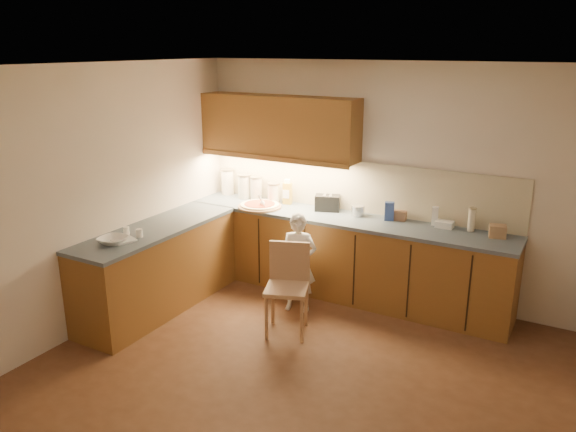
# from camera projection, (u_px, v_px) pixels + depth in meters

# --- Properties ---
(room) EXTENTS (4.54, 4.50, 2.62)m
(room) POSITION_uv_depth(u_px,v_px,m) (302.00, 187.00, 4.42)
(room) COLOR #53301C
(room) RESTS_ON ground
(l_counter) EXTENTS (3.77, 2.62, 0.92)m
(l_counter) POSITION_uv_depth(u_px,v_px,m) (280.00, 260.00, 6.25)
(l_counter) COLOR brown
(l_counter) RESTS_ON ground
(backsplash) EXTENTS (3.75, 0.02, 0.58)m
(backsplash) POSITION_uv_depth(u_px,v_px,m) (354.00, 186.00, 6.39)
(backsplash) COLOR beige
(backsplash) RESTS_ON l_counter
(upper_cabinets) EXTENTS (1.95, 0.36, 0.73)m
(upper_cabinets) POSITION_uv_depth(u_px,v_px,m) (279.00, 126.00, 6.49)
(upper_cabinets) COLOR brown
(upper_cabinets) RESTS_ON ground
(pizza_on_board) EXTENTS (0.51, 0.51, 0.21)m
(pizza_on_board) POSITION_uv_depth(u_px,v_px,m) (260.00, 206.00, 6.60)
(pizza_on_board) COLOR #A47B52
(pizza_on_board) RESTS_ON l_counter
(child) EXTENTS (0.45, 0.35, 1.08)m
(child) POSITION_uv_depth(u_px,v_px,m) (298.00, 263.00, 5.95)
(child) COLOR white
(child) RESTS_ON ground
(wooden_chair) EXTENTS (0.52, 0.52, 0.90)m
(wooden_chair) POSITION_uv_depth(u_px,v_px,m) (288.00, 281.00, 5.52)
(wooden_chair) COLOR tan
(wooden_chair) RESTS_ON ground
(mixing_bowl) EXTENTS (0.31, 0.31, 0.07)m
(mixing_bowl) POSITION_uv_depth(u_px,v_px,m) (113.00, 240.00, 5.39)
(mixing_bowl) COLOR white
(mixing_bowl) RESTS_ON l_counter
(canister_a) EXTENTS (0.16, 0.16, 0.33)m
(canister_a) POSITION_uv_depth(u_px,v_px,m) (228.00, 182.00, 7.14)
(canister_a) COLOR white
(canister_a) RESTS_ON l_counter
(canister_b) EXTENTS (0.17, 0.17, 0.31)m
(canister_b) POSITION_uv_depth(u_px,v_px,m) (245.00, 186.00, 6.96)
(canister_b) COLOR silver
(canister_b) RESTS_ON l_counter
(canister_c) EXTENTS (0.16, 0.16, 0.29)m
(canister_c) POSITION_uv_depth(u_px,v_px,m) (256.00, 188.00, 6.91)
(canister_c) COLOR beige
(canister_c) RESTS_ON l_counter
(canister_d) EXTENTS (0.15, 0.15, 0.24)m
(canister_d) POSITION_uv_depth(u_px,v_px,m) (274.00, 193.00, 6.77)
(canister_d) COLOR silver
(canister_d) RESTS_ON l_counter
(oil_jug) EXTENTS (0.11, 0.09, 0.30)m
(oil_jug) POSITION_uv_depth(u_px,v_px,m) (287.00, 193.00, 6.71)
(oil_jug) COLOR gold
(oil_jug) RESTS_ON l_counter
(toaster) EXTENTS (0.32, 0.25, 0.19)m
(toaster) POSITION_uv_depth(u_px,v_px,m) (327.00, 203.00, 6.45)
(toaster) COLOR black
(toaster) RESTS_ON l_counter
(steel_pot) EXTENTS (0.15, 0.15, 0.12)m
(steel_pot) POSITION_uv_depth(u_px,v_px,m) (358.00, 211.00, 6.26)
(steel_pot) COLOR silver
(steel_pot) RESTS_ON l_counter
(blue_box) EXTENTS (0.12, 0.10, 0.20)m
(blue_box) POSITION_uv_depth(u_px,v_px,m) (389.00, 211.00, 6.09)
(blue_box) COLOR #3651A2
(blue_box) RESTS_ON l_counter
(card_box_a) EXTENTS (0.15, 0.12, 0.10)m
(card_box_a) POSITION_uv_depth(u_px,v_px,m) (400.00, 216.00, 6.11)
(card_box_a) COLOR #9B7053
(card_box_a) RESTS_ON l_counter
(white_bottle) EXTENTS (0.08, 0.08, 0.20)m
(white_bottle) POSITION_uv_depth(u_px,v_px,m) (435.00, 216.00, 5.93)
(white_bottle) COLOR white
(white_bottle) RESTS_ON l_counter
(flat_pack) EXTENTS (0.18, 0.12, 0.07)m
(flat_pack) POSITION_uv_depth(u_px,v_px,m) (445.00, 224.00, 5.86)
(flat_pack) COLOR white
(flat_pack) RESTS_ON l_counter
(tall_jar) EXTENTS (0.08, 0.08, 0.25)m
(tall_jar) POSITION_uv_depth(u_px,v_px,m) (472.00, 219.00, 5.73)
(tall_jar) COLOR silver
(tall_jar) RESTS_ON l_counter
(card_box_b) EXTENTS (0.18, 0.16, 0.13)m
(card_box_b) POSITION_uv_depth(u_px,v_px,m) (498.00, 231.00, 5.56)
(card_box_b) COLOR tan
(card_box_b) RESTS_ON l_counter
(dough_cloth) EXTENTS (0.32, 0.28, 0.02)m
(dough_cloth) POSITION_uv_depth(u_px,v_px,m) (122.00, 239.00, 5.49)
(dough_cloth) COLOR white
(dough_cloth) RESTS_ON l_counter
(spice_jar_a) EXTENTS (0.06, 0.06, 0.08)m
(spice_jar_a) POSITION_uv_depth(u_px,v_px,m) (126.00, 231.00, 5.65)
(spice_jar_a) COLOR white
(spice_jar_a) RESTS_ON l_counter
(spice_jar_b) EXTENTS (0.08, 0.08, 0.08)m
(spice_jar_b) POSITION_uv_depth(u_px,v_px,m) (139.00, 233.00, 5.56)
(spice_jar_b) COLOR white
(spice_jar_b) RESTS_ON l_counter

